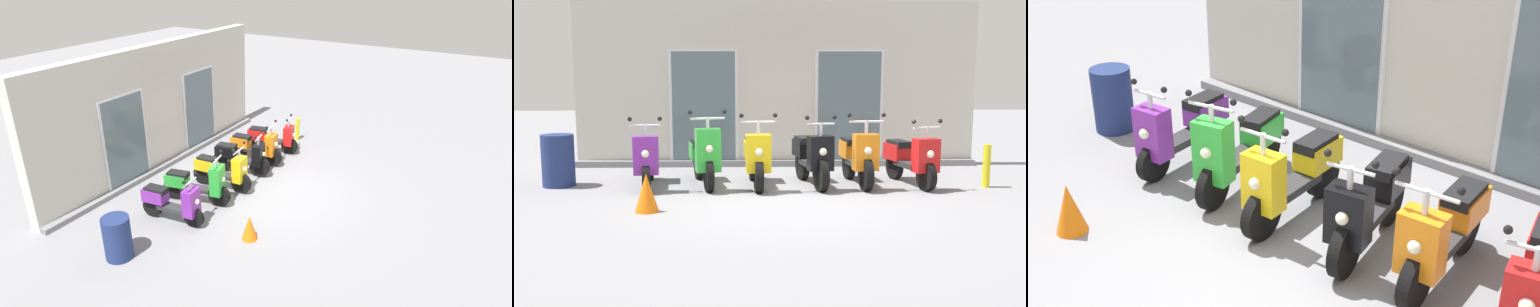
# 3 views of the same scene
# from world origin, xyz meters

# --- Properties ---
(ground_plane) EXTENTS (40.00, 40.00, 0.00)m
(ground_plane) POSITION_xyz_m (0.00, 0.00, 0.00)
(ground_plane) COLOR gray
(storefront_facade) EXTENTS (7.93, 0.50, 3.24)m
(storefront_facade) POSITION_xyz_m (0.00, 3.23, 1.56)
(storefront_facade) COLOR beige
(storefront_facade) RESTS_ON ground_plane
(scooter_purple) EXTENTS (0.55, 1.50, 1.18)m
(scooter_purple) POSITION_xyz_m (-2.19, 1.01, 0.47)
(scooter_purple) COLOR black
(scooter_purple) RESTS_ON ground_plane
(scooter_green) EXTENTS (0.73, 1.64, 1.28)m
(scooter_green) POSITION_xyz_m (-1.29, 1.07, 0.49)
(scooter_green) COLOR black
(scooter_green) RESTS_ON ground_plane
(scooter_yellow) EXTENTS (0.59, 1.58, 1.23)m
(scooter_yellow) POSITION_xyz_m (-0.43, 0.98, 0.47)
(scooter_yellow) COLOR black
(scooter_yellow) RESTS_ON ground_plane
(scooter_black) EXTENTS (0.62, 1.57, 1.20)m
(scooter_black) POSITION_xyz_m (0.49, 1.02, 0.47)
(scooter_black) COLOR black
(scooter_black) RESTS_ON ground_plane
(scooter_orange) EXTENTS (0.62, 1.58, 1.23)m
(scooter_orange) POSITION_xyz_m (1.25, 1.06, 0.47)
(scooter_orange) COLOR black
(scooter_orange) RESTS_ON ground_plane
(scooter_red) EXTENTS (0.68, 1.53, 1.13)m
(scooter_red) POSITION_xyz_m (2.13, 1.02, 0.45)
(scooter_red) COLOR black
(scooter_red) RESTS_ON ground_plane
(traffic_cone) EXTENTS (0.32, 0.32, 0.52)m
(traffic_cone) POSITION_xyz_m (-1.90, -0.71, 0.26)
(traffic_cone) COLOR orange
(traffic_cone) RESTS_ON ground_plane
(curb_bollard) EXTENTS (0.12, 0.12, 0.70)m
(curb_bollard) POSITION_xyz_m (3.32, 0.79, 0.35)
(curb_bollard) COLOR yellow
(curb_bollard) RESTS_ON ground_plane
(trash_bin) EXTENTS (0.52, 0.52, 0.85)m
(trash_bin) POSITION_xyz_m (-3.67, 1.09, 0.43)
(trash_bin) COLOR navy
(trash_bin) RESTS_ON ground_plane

